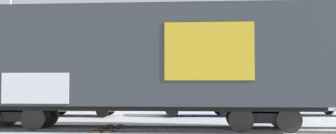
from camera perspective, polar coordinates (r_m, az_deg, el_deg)
The scene contains 8 objects.
ground_plane at distance 15.96m, azimuth -9.58°, elevation -8.67°, with size 260.00×260.00×0.00m, color #B2B5BC.
track at distance 16.25m, azimuth -12.03°, elevation -8.40°, with size 59.95×6.28×0.08m.
freight_car at distance 15.73m, azimuth -4.43°, elevation 1.14°, with size 14.26×4.01×4.88m.
flagpole at distance 28.56m, azimuth -21.56°, elevation 5.74°, with size 0.64×1.26×9.39m.
hillside at distance 85.13m, azimuth -1.93°, elevation 0.48°, with size 140.75×28.76×16.02m.
parked_car_tan at distance 22.55m, azimuth -12.41°, elevation -4.56°, with size 4.15×2.18×1.69m.
parked_car_blue at distance 22.13m, azimuth 3.73°, elevation -4.76°, with size 4.15×2.08×1.65m.
parked_car_silver at distance 23.72m, azimuth 18.82°, elevation -4.39°, with size 4.50×2.11×1.69m.
Camera 1 is at (2.56, -15.66, 1.78)m, focal length 43.32 mm.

